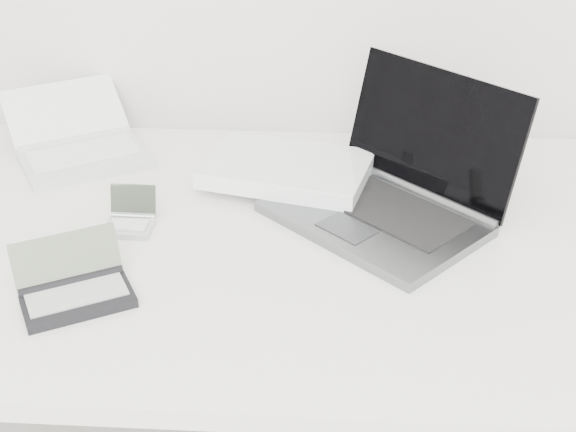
# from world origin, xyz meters

# --- Properties ---
(desk) EXTENTS (1.60, 0.80, 0.73)m
(desk) POSITION_xyz_m (0.00, 1.55, 0.68)
(desk) COLOR white
(desk) RESTS_ON ground
(laptop_large) EXTENTS (0.55, 0.44, 0.22)m
(laptop_large) POSITION_xyz_m (0.06, 1.67, 0.77)
(laptop_large) COLOR slate
(laptop_large) RESTS_ON desk
(netbook_open_white) EXTENTS (0.33, 0.35, 0.10)m
(netbook_open_white) POSITION_xyz_m (-0.45, 1.82, 0.75)
(netbook_open_white) COLOR silver
(netbook_open_white) RESTS_ON desk
(pda_silver) EXTENTS (0.08, 0.08, 0.06)m
(pda_silver) POSITION_xyz_m (-0.29, 1.56, 0.74)
(pda_silver) COLOR silver
(pda_silver) RESTS_ON desk
(palmtop_charcoal) EXTENTS (0.19, 0.17, 0.08)m
(palmtop_charcoal) POSITION_xyz_m (-0.32, 1.36, 0.75)
(palmtop_charcoal) COLOR black
(palmtop_charcoal) RESTS_ON desk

